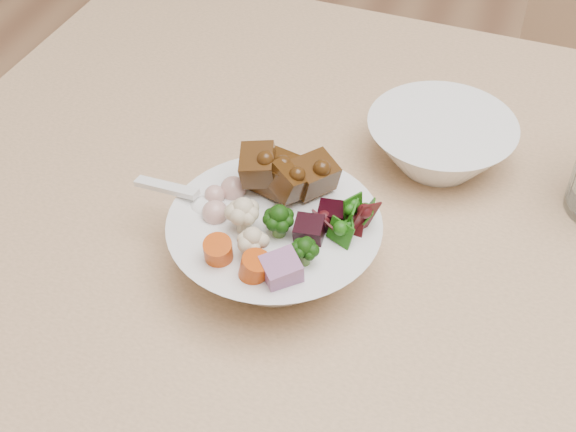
{
  "coord_description": "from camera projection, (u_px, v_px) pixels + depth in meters",
  "views": [
    {
      "loc": [
        -0.38,
        -0.47,
        1.26
      ],
      "look_at": [
        -0.53,
        0.01,
        0.79
      ],
      "focal_mm": 50.0,
      "sensor_mm": 36.0,
      "label": 1
    }
  ],
  "objects": [
    {
      "name": "side_bowl",
      "position": [
        440.0,
        143.0,
        0.83
      ],
      "size": [
        0.15,
        0.15,
        0.05
      ],
      "primitive_type": null,
      "color": "white",
      "rests_on": "dining_table"
    },
    {
      "name": "soup_spoon",
      "position": [
        198.0,
        202.0,
        0.72
      ],
      "size": [
        0.1,
        0.04,
        0.02
      ],
      "rotation": [
        0.0,
        0.0,
        -0.19
      ],
      "color": "white",
      "rests_on": "food_bowl"
    },
    {
      "name": "food_bowl",
      "position": [
        277.0,
        240.0,
        0.71
      ],
      "size": [
        0.19,
        0.19,
        0.1
      ],
      "color": "white",
      "rests_on": "dining_table"
    }
  ]
}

